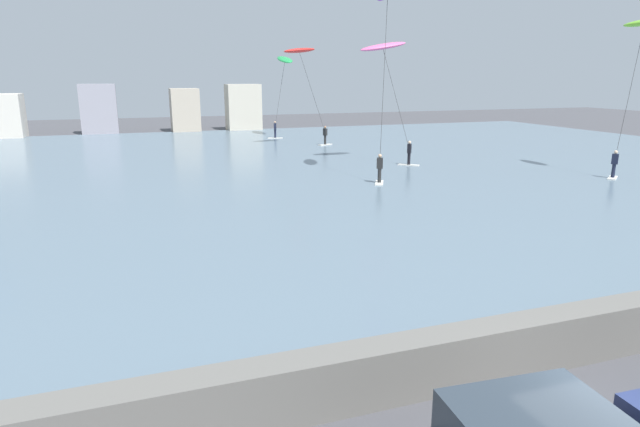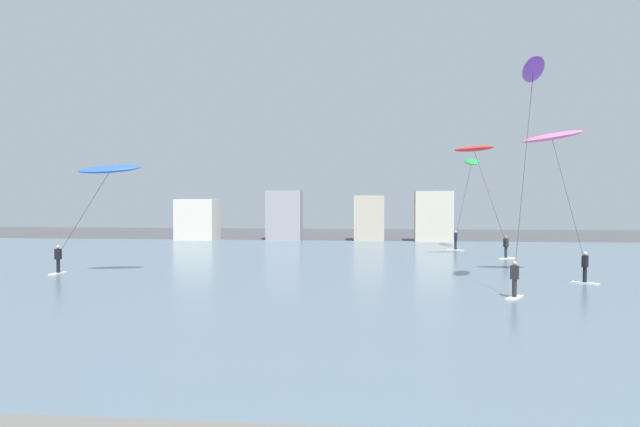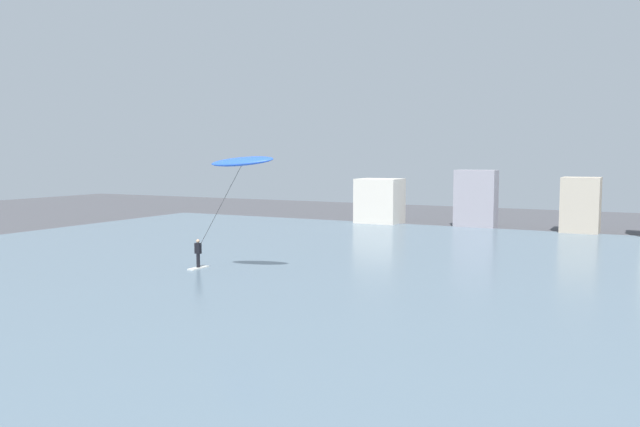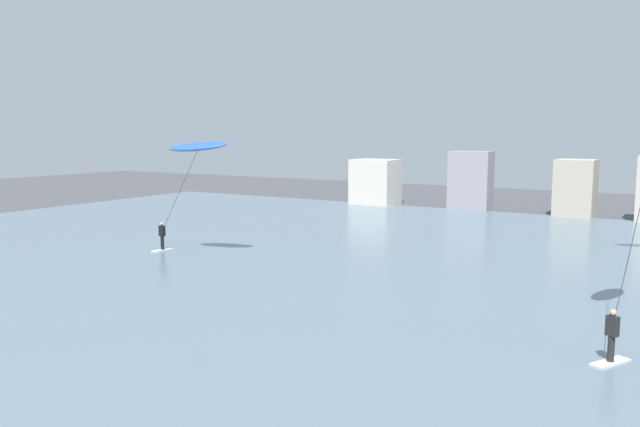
# 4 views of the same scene
# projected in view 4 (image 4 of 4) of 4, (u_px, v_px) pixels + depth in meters

# --- Properties ---
(water_bay) EXTENTS (84.00, 52.00, 0.10)m
(water_bay) POSITION_uv_depth(u_px,v_px,m) (480.00, 283.00, 28.90)
(water_bay) COLOR slate
(water_bay) RESTS_ON ground
(far_shore_buildings) EXTENTS (28.05, 3.87, 5.19)m
(far_shore_buildings) POSITION_uv_depth(u_px,v_px,m) (508.00, 185.00, 54.04)
(far_shore_buildings) COLOR beige
(far_shore_buildings) RESTS_ON ground
(kitesurfer_blue) EXTENTS (5.47, 2.23, 6.48)m
(kitesurfer_blue) POSITION_uv_depth(u_px,v_px,m) (195.00, 155.00, 33.81)
(kitesurfer_blue) COLOR silver
(kitesurfer_blue) RESTS_ON water_bay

